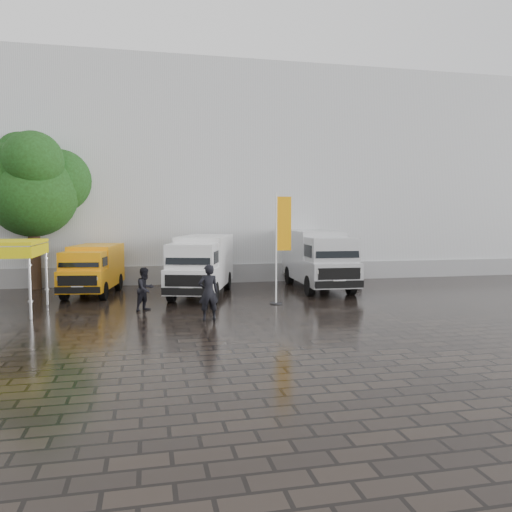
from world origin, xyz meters
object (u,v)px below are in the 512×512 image
(van_yellow, at_px, (93,270))
(flagpole, at_px, (280,242))
(van_white, at_px, (202,266))
(wheelie_bin, at_px, (357,272))
(person_tent, at_px, (145,289))
(van_silver, at_px, (318,260))
(person_front, at_px, (208,292))

(van_yellow, distance_m, flagpole, 8.95)
(van_yellow, bearing_deg, van_white, -4.71)
(van_white, bearing_deg, wheelie_bin, 37.40)
(van_yellow, relative_size, person_tent, 2.94)
(van_silver, bearing_deg, person_front, -131.27)
(flagpole, xyz_separation_m, wheelie_bin, (6.17, 6.38, -2.06))
(person_front, bearing_deg, van_silver, -140.33)
(wheelie_bin, xyz_separation_m, person_tent, (-11.59, -6.76, 0.36))
(van_white, bearing_deg, van_silver, 24.28)
(van_white, relative_size, person_front, 3.19)
(van_silver, height_order, flagpole, flagpole)
(van_silver, bearing_deg, flagpole, -124.85)
(van_white, bearing_deg, van_yellow, -176.42)
(van_white, relative_size, person_tent, 3.73)
(van_white, height_order, person_tent, van_white)
(van_silver, height_order, wheelie_bin, van_silver)
(van_yellow, distance_m, person_tent, 5.16)
(van_yellow, distance_m, wheelie_bin, 14.14)
(van_white, distance_m, van_silver, 5.89)
(van_silver, xyz_separation_m, person_tent, (-8.35, -4.14, -0.61))
(flagpole, relative_size, wheelie_bin, 4.89)
(wheelie_bin, bearing_deg, flagpole, -116.89)
(van_white, height_order, wheelie_bin, van_white)
(flagpole, height_order, wheelie_bin, flagpole)
(van_yellow, bearing_deg, person_front, -47.55)
(van_silver, distance_m, flagpole, 4.88)
(van_yellow, height_order, van_silver, van_silver)
(wheelie_bin, distance_m, person_front, 13.03)
(van_silver, relative_size, person_tent, 4.01)
(van_silver, xyz_separation_m, person_front, (-6.20, -6.35, -0.47))
(van_yellow, bearing_deg, wheelie_bin, 17.73)
(person_front, bearing_deg, wheelie_bin, -142.47)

